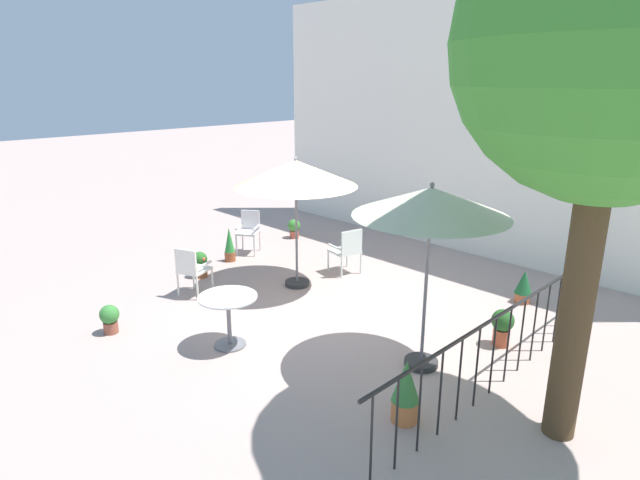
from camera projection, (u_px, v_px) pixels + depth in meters
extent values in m
plane|color=#AE968D|center=(315.00, 303.00, 8.91)|extent=(60.00, 60.00, 0.00)
cube|color=white|center=(465.00, 124.00, 11.04)|extent=(10.30, 0.30, 5.40)
cube|color=black|center=(512.00, 308.00, 6.33)|extent=(0.03, 5.51, 0.03)
cylinder|color=black|center=(371.00, 443.00, 4.75)|extent=(0.02, 0.02, 1.00)
cylinder|color=black|center=(396.00, 424.00, 5.00)|extent=(0.02, 0.02, 1.00)
cylinder|color=black|center=(419.00, 408.00, 5.24)|extent=(0.02, 0.02, 1.00)
cylinder|color=black|center=(440.00, 393.00, 5.49)|extent=(0.02, 0.02, 1.00)
cylinder|color=black|center=(459.00, 380.00, 5.73)|extent=(0.02, 0.02, 1.00)
cylinder|color=black|center=(477.00, 367.00, 5.98)|extent=(0.02, 0.02, 1.00)
cylinder|color=black|center=(493.00, 356.00, 6.23)|extent=(0.02, 0.02, 1.00)
cylinder|color=black|center=(508.00, 345.00, 6.47)|extent=(0.02, 0.02, 1.00)
cylinder|color=black|center=(521.00, 335.00, 6.72)|extent=(0.02, 0.02, 1.00)
cylinder|color=black|center=(534.00, 326.00, 6.97)|extent=(0.02, 0.02, 1.00)
cylinder|color=black|center=(546.00, 318.00, 7.21)|extent=(0.02, 0.02, 1.00)
cylinder|color=black|center=(557.00, 310.00, 7.46)|extent=(0.02, 0.02, 1.00)
cylinder|color=black|center=(568.00, 302.00, 7.71)|extent=(0.02, 0.02, 1.00)
cylinder|color=black|center=(577.00, 295.00, 7.95)|extent=(0.02, 0.02, 1.00)
cylinder|color=black|center=(587.00, 289.00, 8.20)|extent=(0.02, 0.02, 1.00)
cylinder|color=#4B3922|center=(577.00, 306.00, 5.24)|extent=(0.33, 0.33, 2.93)
sphere|color=#3A892E|center=(617.00, 41.00, 4.52)|extent=(2.83, 2.83, 2.83)
sphere|color=#388D25|center=(571.00, 31.00, 5.15)|extent=(1.55, 1.55, 1.55)
cylinder|color=#2D2D2D|center=(297.00, 283.00, 9.67)|extent=(0.44, 0.44, 0.08)
cylinder|color=slate|center=(296.00, 225.00, 9.35)|extent=(0.04, 0.04, 2.28)
cone|color=beige|center=(296.00, 173.00, 9.08)|extent=(2.14, 2.14, 0.45)
sphere|color=slate|center=(295.00, 158.00, 9.01)|extent=(0.06, 0.06, 0.06)
cylinder|color=#2D2D2D|center=(421.00, 363.00, 6.98)|extent=(0.44, 0.44, 0.08)
cylinder|color=slate|center=(426.00, 281.00, 6.64)|extent=(0.04, 0.04, 2.38)
cone|color=beige|center=(431.00, 202.00, 6.34)|extent=(1.90, 1.90, 0.35)
sphere|color=slate|center=(432.00, 185.00, 6.28)|extent=(0.06, 0.06, 0.06)
cylinder|color=silver|center=(228.00, 297.00, 7.29)|extent=(0.82, 0.82, 0.02)
cylinder|color=slate|center=(229.00, 322.00, 7.40)|extent=(0.06, 0.06, 0.73)
cylinder|color=slate|center=(230.00, 344.00, 7.50)|extent=(0.45, 0.45, 0.03)
cube|color=silver|center=(248.00, 232.00, 11.33)|extent=(0.61, 0.62, 0.04)
cube|color=silver|center=(250.00, 220.00, 11.46)|extent=(0.35, 0.27, 0.41)
cube|color=silver|center=(239.00, 227.00, 11.32)|extent=(0.27, 0.36, 0.03)
cube|color=silver|center=(257.00, 227.00, 11.26)|extent=(0.27, 0.36, 0.03)
cylinder|color=silver|center=(236.00, 246.00, 11.23)|extent=(0.04, 0.04, 0.44)
cylinder|color=silver|center=(254.00, 247.00, 11.17)|extent=(0.04, 0.04, 0.44)
cylinder|color=silver|center=(243.00, 240.00, 11.63)|extent=(0.04, 0.04, 0.44)
cylinder|color=silver|center=(260.00, 241.00, 11.56)|extent=(0.04, 0.04, 0.44)
cube|color=white|center=(194.00, 270.00, 9.17)|extent=(0.58, 0.59, 0.04)
cube|color=white|center=(186.00, 261.00, 8.92)|extent=(0.41, 0.19, 0.41)
cube|color=white|center=(204.00, 265.00, 9.06)|extent=(0.19, 0.41, 0.03)
cube|color=white|center=(184.00, 262.00, 9.22)|extent=(0.19, 0.41, 0.03)
cylinder|color=white|center=(212.00, 280.00, 9.35)|extent=(0.04, 0.04, 0.42)
cylinder|color=white|center=(193.00, 277.00, 9.51)|extent=(0.04, 0.04, 0.42)
cylinder|color=white|center=(197.00, 288.00, 8.98)|extent=(0.04, 0.04, 0.42)
cylinder|color=white|center=(178.00, 285.00, 9.14)|extent=(0.04, 0.04, 0.42)
cube|color=silver|center=(345.00, 251.00, 10.20)|extent=(0.58, 0.58, 0.04)
cube|color=silver|center=(352.00, 242.00, 9.95)|extent=(0.14, 0.46, 0.45)
cube|color=silver|center=(354.00, 243.00, 10.28)|extent=(0.44, 0.13, 0.03)
cube|color=silver|center=(335.00, 247.00, 10.05)|extent=(0.44, 0.13, 0.03)
cylinder|color=silver|center=(347.00, 257.00, 10.57)|extent=(0.04, 0.04, 0.41)
cylinder|color=silver|center=(328.00, 261.00, 10.34)|extent=(0.04, 0.04, 0.41)
cylinder|color=silver|center=(361.00, 263.00, 10.20)|extent=(0.04, 0.04, 0.41)
cylinder|color=silver|center=(342.00, 268.00, 9.97)|extent=(0.04, 0.04, 0.41)
cylinder|color=#AA5431|center=(522.00, 298.00, 8.92)|extent=(0.25, 0.25, 0.17)
cylinder|color=#382819|center=(523.00, 294.00, 8.90)|extent=(0.22, 0.22, 0.02)
cone|color=#1A562B|center=(524.00, 282.00, 8.84)|extent=(0.29, 0.29, 0.40)
cylinder|color=#B4513E|center=(294.00, 234.00, 12.52)|extent=(0.22, 0.22, 0.18)
cylinder|color=#382819|center=(294.00, 231.00, 12.50)|extent=(0.19, 0.19, 0.02)
sphere|color=#38812E|center=(294.00, 225.00, 12.46)|extent=(0.29, 0.29, 0.29)
cylinder|color=#B75133|center=(501.00, 337.00, 7.48)|extent=(0.23, 0.23, 0.25)
cylinder|color=#382819|center=(502.00, 330.00, 7.45)|extent=(0.20, 0.20, 0.02)
sphere|color=#21521F|center=(503.00, 320.00, 7.40)|extent=(0.31, 0.31, 0.31)
cylinder|color=#944E3A|center=(111.00, 327.00, 7.86)|extent=(0.21, 0.21, 0.18)
cylinder|color=#382819|center=(110.00, 322.00, 7.83)|extent=(0.18, 0.18, 0.02)
sphere|color=#387F36|center=(109.00, 314.00, 7.79)|extent=(0.28, 0.28, 0.28)
cylinder|color=#CC743D|center=(404.00, 410.00, 5.83)|extent=(0.30, 0.30, 0.25)
cylinder|color=#382819|center=(405.00, 401.00, 5.80)|extent=(0.26, 0.26, 0.02)
cone|color=#397B38|center=(406.00, 381.00, 5.72)|extent=(0.31, 0.31, 0.48)
cylinder|color=#945432|center=(200.00, 271.00, 10.06)|extent=(0.26, 0.26, 0.23)
cylinder|color=#382819|center=(200.00, 266.00, 10.03)|extent=(0.23, 0.23, 0.02)
sphere|color=#286524|center=(200.00, 259.00, 9.99)|extent=(0.29, 0.29, 0.29)
sphere|color=#E14C36|center=(193.00, 261.00, 9.96)|extent=(0.06, 0.06, 0.06)
sphere|color=#E14C36|center=(204.00, 259.00, 9.91)|extent=(0.07, 0.07, 0.07)
cylinder|color=#974D2D|center=(230.00, 256.00, 10.94)|extent=(0.22, 0.22, 0.19)
cylinder|color=#382819|center=(230.00, 252.00, 10.91)|extent=(0.20, 0.20, 0.02)
cone|color=#2F8839|center=(229.00, 240.00, 10.84)|extent=(0.21, 0.21, 0.51)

